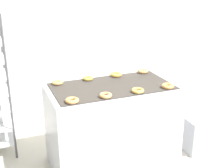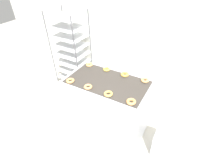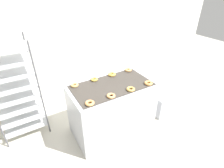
{
  "view_description": "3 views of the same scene",
  "coord_description": "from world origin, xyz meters",
  "px_view_note": "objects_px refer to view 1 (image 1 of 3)",
  "views": [
    {
      "loc": [
        -1.16,
        -2.24,
        2.06
      ],
      "look_at": [
        0.0,
        0.63,
        0.96
      ],
      "focal_mm": 50.0,
      "sensor_mm": 36.0,
      "label": 1
    },
    {
      "loc": [
        1.1,
        -1.28,
        2.54
      ],
      "look_at": [
        0.0,
        0.78,
        0.79
      ],
      "focal_mm": 28.0,
      "sensor_mm": 36.0,
      "label": 2
    },
    {
      "loc": [
        -1.2,
        -1.41,
        2.37
      ],
      "look_at": [
        0.0,
        0.63,
        0.96
      ],
      "focal_mm": 28.0,
      "sensor_mm": 36.0,
      "label": 3
    }
  ],
  "objects_px": {
    "donut_near_right": "(168,86)",
    "donut_near_left": "(72,100)",
    "glaze_bin": "(197,134)",
    "donut_near_midleft": "(106,95)",
    "donut_far_left": "(57,82)",
    "donut_far_midleft": "(88,78)",
    "donut_far_midright": "(116,74)",
    "fryer_machine": "(112,126)",
    "donut_near_midright": "(138,91)",
    "donut_far_right": "(143,71)"
  },
  "relations": [
    {
      "from": "glaze_bin",
      "to": "donut_near_left",
      "type": "xyz_separation_m",
      "value": [
        -1.56,
        -0.13,
        0.74
      ]
    },
    {
      "from": "donut_far_midleft",
      "to": "donut_far_midright",
      "type": "xyz_separation_m",
      "value": [
        0.34,
        0.0,
        0.0
      ]
    },
    {
      "from": "donut_far_left",
      "to": "donut_far_midleft",
      "type": "relative_size",
      "value": 1.05
    },
    {
      "from": "donut_near_left",
      "to": "donut_far_midleft",
      "type": "distance_m",
      "value": 0.65
    },
    {
      "from": "donut_near_midright",
      "to": "donut_far_midright",
      "type": "distance_m",
      "value": 0.56
    },
    {
      "from": "donut_near_left",
      "to": "donut_near_right",
      "type": "relative_size",
      "value": 0.97
    },
    {
      "from": "glaze_bin",
      "to": "donut_far_right",
      "type": "xyz_separation_m",
      "value": [
        -0.54,
        0.43,
        0.74
      ]
    },
    {
      "from": "donut_near_left",
      "to": "donut_far_left",
      "type": "height_order",
      "value": "same"
    },
    {
      "from": "donut_near_left",
      "to": "donut_near_midright",
      "type": "xyz_separation_m",
      "value": [
        0.68,
        0.0,
        -0.0
      ]
    },
    {
      "from": "glaze_bin",
      "to": "donut_near_right",
      "type": "xyz_separation_m",
      "value": [
        -0.54,
        -0.13,
        0.74
      ]
    },
    {
      "from": "donut_far_midright",
      "to": "donut_near_left",
      "type": "bearing_deg",
      "value": -140.31
    },
    {
      "from": "donut_near_midright",
      "to": "donut_far_left",
      "type": "xyz_separation_m",
      "value": [
        -0.69,
        0.54,
        0.0
      ]
    },
    {
      "from": "glaze_bin",
      "to": "donut_near_midleft",
      "type": "xyz_separation_m",
      "value": [
        -1.23,
        -0.13,
        0.74
      ]
    },
    {
      "from": "donut_near_midleft",
      "to": "donut_far_midleft",
      "type": "distance_m",
      "value": 0.55
    },
    {
      "from": "glaze_bin",
      "to": "donut_near_midleft",
      "type": "relative_size",
      "value": 3.43
    },
    {
      "from": "donut_near_right",
      "to": "donut_near_left",
      "type": "bearing_deg",
      "value": -179.85
    },
    {
      "from": "donut_far_left",
      "to": "donut_far_right",
      "type": "distance_m",
      "value": 1.03
    },
    {
      "from": "donut_near_midright",
      "to": "donut_near_right",
      "type": "distance_m",
      "value": 0.35
    },
    {
      "from": "donut_near_midleft",
      "to": "donut_far_right",
      "type": "height_order",
      "value": "donut_far_right"
    },
    {
      "from": "fryer_machine",
      "to": "donut_near_right",
      "type": "bearing_deg",
      "value": -27.82
    },
    {
      "from": "donut_near_midleft",
      "to": "donut_far_left",
      "type": "relative_size",
      "value": 1.01
    },
    {
      "from": "glaze_bin",
      "to": "donut_far_midright",
      "type": "height_order",
      "value": "donut_far_midright"
    },
    {
      "from": "fryer_machine",
      "to": "donut_near_midleft",
      "type": "relative_size",
      "value": 10.89
    },
    {
      "from": "fryer_machine",
      "to": "donut_near_right",
      "type": "xyz_separation_m",
      "value": [
        0.52,
        -0.27,
        0.49
      ]
    },
    {
      "from": "donut_near_midleft",
      "to": "donut_far_left",
      "type": "height_order",
      "value": "same"
    },
    {
      "from": "donut_near_right",
      "to": "donut_far_left",
      "type": "relative_size",
      "value": 1.06
    },
    {
      "from": "fryer_machine",
      "to": "donut_near_right",
      "type": "distance_m",
      "value": 0.76
    },
    {
      "from": "donut_near_left",
      "to": "donut_far_midright",
      "type": "distance_m",
      "value": 0.88
    },
    {
      "from": "donut_near_midright",
      "to": "donut_far_midleft",
      "type": "bearing_deg",
      "value": 121.83
    },
    {
      "from": "donut_near_right",
      "to": "donut_far_midleft",
      "type": "xyz_separation_m",
      "value": [
        -0.69,
        0.55,
        -0.0
      ]
    },
    {
      "from": "fryer_machine",
      "to": "donut_far_midleft",
      "type": "height_order",
      "value": "donut_far_midleft"
    },
    {
      "from": "fryer_machine",
      "to": "donut_far_midright",
      "type": "height_order",
      "value": "donut_far_midright"
    },
    {
      "from": "donut_near_right",
      "to": "donut_near_midleft",
      "type": "bearing_deg",
      "value": -180.0
    },
    {
      "from": "donut_far_left",
      "to": "donut_near_right",
      "type": "bearing_deg",
      "value": -27.64
    },
    {
      "from": "donut_far_midleft",
      "to": "donut_far_midright",
      "type": "bearing_deg",
      "value": 0.34
    },
    {
      "from": "donut_near_midleft",
      "to": "donut_far_left",
      "type": "distance_m",
      "value": 0.64
    },
    {
      "from": "donut_far_midleft",
      "to": "donut_far_midright",
      "type": "distance_m",
      "value": 0.34
    },
    {
      "from": "donut_near_left",
      "to": "donut_far_left",
      "type": "bearing_deg",
      "value": 91.45
    },
    {
      "from": "donut_near_right",
      "to": "donut_near_midright",
      "type": "bearing_deg",
      "value": 179.89
    },
    {
      "from": "donut_near_left",
      "to": "donut_far_left",
      "type": "relative_size",
      "value": 1.04
    },
    {
      "from": "fryer_machine",
      "to": "donut_near_midright",
      "type": "distance_m",
      "value": 0.58
    },
    {
      "from": "donut_near_midleft",
      "to": "donut_far_midright",
      "type": "relative_size",
      "value": 0.93
    },
    {
      "from": "donut_near_right",
      "to": "donut_far_midright",
      "type": "relative_size",
      "value": 0.97
    },
    {
      "from": "donut_near_right",
      "to": "donut_far_left",
      "type": "height_order",
      "value": "donut_near_right"
    },
    {
      "from": "donut_near_right",
      "to": "donut_far_right",
      "type": "distance_m",
      "value": 0.56
    },
    {
      "from": "donut_far_right",
      "to": "glaze_bin",
      "type": "bearing_deg",
      "value": -38.11
    },
    {
      "from": "donut_far_midleft",
      "to": "fryer_machine",
      "type": "bearing_deg",
      "value": -57.91
    },
    {
      "from": "fryer_machine",
      "to": "donut_near_left",
      "type": "bearing_deg",
      "value": -151.61
    },
    {
      "from": "donut_near_midleft",
      "to": "donut_far_left",
      "type": "bearing_deg",
      "value": 122.43
    },
    {
      "from": "glaze_bin",
      "to": "donut_far_left",
      "type": "distance_m",
      "value": 1.79
    }
  ]
}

